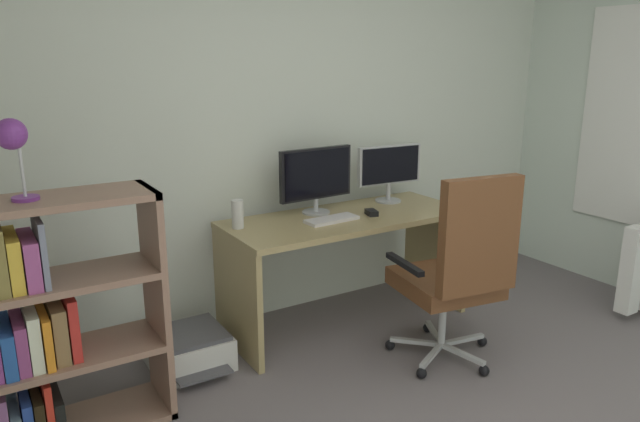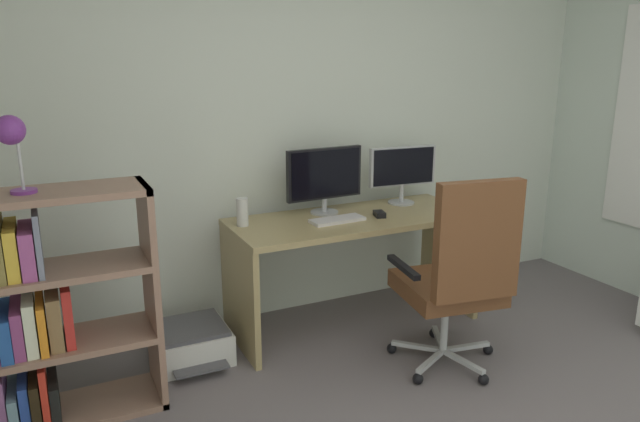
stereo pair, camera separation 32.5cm
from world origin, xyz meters
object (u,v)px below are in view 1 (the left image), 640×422
object	(u,v)px
monitor_secondary	(389,168)
bookshelf	(51,325)
desk	(347,244)
computer_mouse	(371,213)
keyboard	(332,219)
desk_lamp	(12,140)
monitor_main	(316,176)
desktop_speaker	(238,214)
printer	(189,349)
office_chair	(458,268)

from	to	relation	value
monitor_secondary	bookshelf	bearing A→B (deg)	-168.72
desk	computer_mouse	distance (m)	0.26
keyboard	computer_mouse	xyz separation A→B (m)	(0.29, -0.02, 0.01)
desk_lamp	monitor_main	bearing A→B (deg)	14.70
desktop_speaker	printer	bearing A→B (deg)	-162.75
monitor_main	office_chair	size ratio (longest dim) A/B	0.47
office_chair	desk_lamp	world-z (taller)	desk_lamp
keyboard	office_chair	xyz separation A→B (m)	(0.35, -0.73, -0.15)
monitor_secondary	desktop_speaker	bearing A→B (deg)	-177.65
desk	printer	distance (m)	1.17
printer	bookshelf	bearing A→B (deg)	-158.33
monitor_main	keyboard	xyz separation A→B (m)	(-0.02, -0.21, -0.23)
monitor_main	bookshelf	bearing A→B (deg)	-164.89
keyboard	desktop_speaker	xyz separation A→B (m)	(-0.55, 0.16, 0.07)
office_chair	bookshelf	bearing A→B (deg)	166.08
monitor_main	office_chair	world-z (taller)	monitor_main
bookshelf	printer	size ratio (longest dim) A/B	2.31
desk	keyboard	xyz separation A→B (m)	(-0.15, -0.05, 0.20)
computer_mouse	office_chair	distance (m)	0.74
monitor_secondary	computer_mouse	size ratio (longest dim) A/B	4.90
computer_mouse	desk_lamp	bearing A→B (deg)	-158.59
keyboard	printer	world-z (taller)	keyboard
office_chair	desk_lamp	bearing A→B (deg)	166.48
computer_mouse	bookshelf	bearing A→B (deg)	-158.45
computer_mouse	printer	size ratio (longest dim) A/B	0.20
desk	desk_lamp	size ratio (longest dim) A/B	4.61
monitor_secondary	desk_lamp	bearing A→B (deg)	-168.94
monitor_secondary	office_chair	size ratio (longest dim) A/B	0.43
computer_mouse	printer	bearing A→B (deg)	-167.89
desk	monitor_secondary	distance (m)	0.64
monitor_secondary	keyboard	bearing A→B (deg)	-160.73
monitor_main	monitor_secondary	xyz separation A→B (m)	(0.59, 0.00, -0.00)
monitor_main	bookshelf	world-z (taller)	monitor_main
office_chair	printer	distance (m)	1.58
keyboard	office_chair	world-z (taller)	office_chair
desk_lamp	printer	xyz separation A→B (m)	(0.77, 0.29, -1.28)
monitor_main	office_chair	bearing A→B (deg)	-70.45
desk_lamp	computer_mouse	bearing A→B (deg)	6.38
desk	office_chair	xyz separation A→B (m)	(0.20, -0.79, 0.04)
desk	printer	world-z (taller)	desk
desk	bookshelf	size ratio (longest dim) A/B	1.40
bookshelf	printer	xyz separation A→B (m)	(0.71, 0.28, -0.45)
desk	keyboard	bearing A→B (deg)	-160.28
monitor_secondary	printer	bearing A→B (deg)	-173.85
office_chair	monitor_main	bearing A→B (deg)	109.55
office_chair	desk_lamp	distance (m)	2.26
desk_lamp	office_chair	bearing A→B (deg)	-13.52
keyboard	printer	size ratio (longest dim) A/B	0.69
bookshelf	desktop_speaker	bearing A→B (deg)	20.16
monitor_main	printer	world-z (taller)	monitor_main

